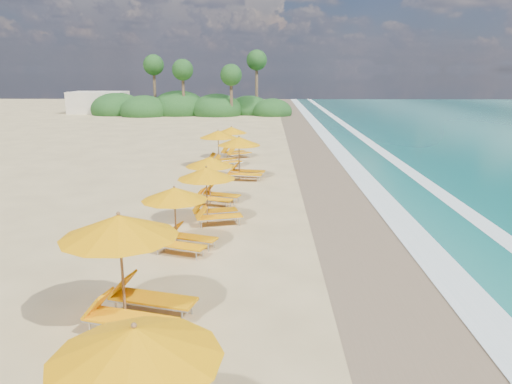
% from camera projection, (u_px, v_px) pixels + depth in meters
% --- Properties ---
extents(ground, '(160.00, 160.00, 0.00)m').
position_uv_depth(ground, '(256.00, 223.00, 18.56)').
color(ground, '#D2B57B').
rests_on(ground, ground).
extents(wet_sand, '(4.00, 160.00, 0.01)m').
position_uv_depth(wet_sand, '(362.00, 223.00, 18.46)').
color(wet_sand, '#7A6348').
rests_on(wet_sand, ground).
extents(surf_foam, '(4.00, 160.00, 0.01)m').
position_uv_depth(surf_foam, '(435.00, 223.00, 18.40)').
color(surf_foam, white).
rests_on(surf_foam, ground).
extents(station_2, '(3.28, 3.17, 2.64)m').
position_uv_depth(station_2, '(130.00, 263.00, 10.84)').
color(station_2, olive).
rests_on(station_2, ground).
extents(station_3, '(2.71, 2.66, 2.12)m').
position_uv_depth(station_3, '(180.00, 215.00, 15.44)').
color(station_3, olive).
rests_on(station_3, ground).
extents(station_4, '(2.74, 2.66, 2.19)m').
position_uv_depth(station_4, '(211.00, 191.00, 18.28)').
color(station_4, olive).
rests_on(station_4, ground).
extents(station_5, '(2.69, 2.64, 2.09)m').
position_uv_depth(station_5, '(213.00, 177.00, 20.93)').
color(station_5, olive).
rests_on(station_5, ground).
extents(station_6, '(2.73, 2.60, 2.29)m').
position_uv_depth(station_6, '(242.00, 155.00, 25.68)').
color(station_6, olive).
rests_on(station_6, ground).
extents(station_7, '(2.94, 2.93, 2.23)m').
position_uv_depth(station_7, '(221.00, 146.00, 28.97)').
color(station_7, olive).
rests_on(station_7, ground).
extents(station_8, '(2.84, 2.84, 2.09)m').
position_uv_depth(station_8, '(234.00, 140.00, 32.00)').
color(station_8, olive).
rests_on(station_8, ground).
extents(treeline, '(25.80, 8.80, 9.74)m').
position_uv_depth(treeline, '(186.00, 107.00, 62.69)').
color(treeline, '#163D14').
rests_on(treeline, ground).
extents(beach_building, '(7.00, 5.00, 2.80)m').
position_uv_depth(beach_building, '(99.00, 102.00, 65.28)').
color(beach_building, beige).
rests_on(beach_building, ground).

